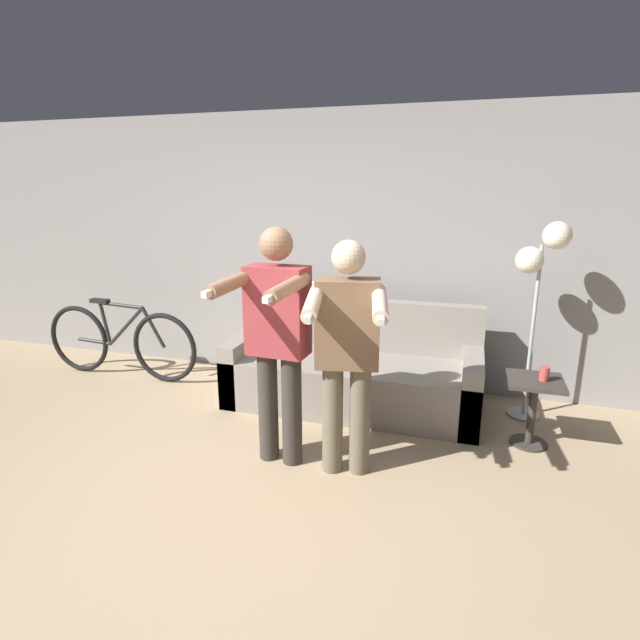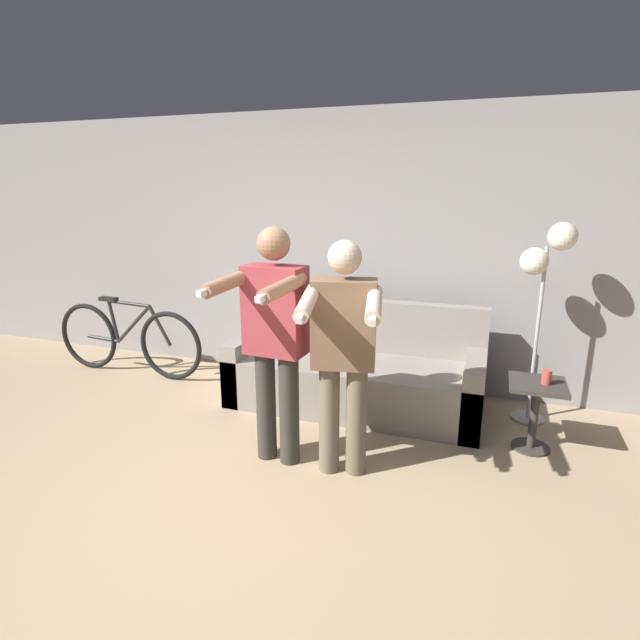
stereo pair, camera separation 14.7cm
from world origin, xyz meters
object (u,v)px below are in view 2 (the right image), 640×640
Objects in this scene: floor_lamp at (546,265)px; cup at (547,377)px; bicycle at (128,339)px; cat at (327,288)px; side_table at (536,402)px; person_right at (343,346)px; person_left at (274,332)px; couch at (355,375)px.

cup is at bearing -85.62° from floor_lamp.
cat is at bearing 8.90° from bicycle.
cat is at bearing 161.24° from side_table.
cup is at bearing 18.95° from person_right.
bicycle is at bearing -176.79° from floor_lamp.
person_left reaches higher than cup.
couch is 1.49m from side_table.
person_right is at bearing -148.07° from side_table.
couch reaches higher than cup.
person_left is 1.40m from cat.
side_table is at bearing -4.38° from bicycle.
cat is (-0.37, 0.30, 0.70)m from couch.
bicycle is at bearing 146.25° from person_right.
cat is at bearing 176.77° from floor_lamp.
person_left is 1.01× the size of floor_lamp.
person_left is at bearing -26.47° from bicycle.
floor_lamp is (1.26, 1.29, 0.40)m from person_right.
person_left is at bearing -143.43° from floor_lamp.
person_right is at bearing -149.44° from cup.
person_right is 14.83× the size of cup.
couch is 0.85m from cat.
floor_lamp is 4.02m from bicycle.
person_left is 2.20m from floor_lamp.
side_table is at bearing -18.76° from cat.
bicycle is at bearing 175.53° from cup.
cup is (1.30, 0.77, -0.33)m from person_right.
cat is 0.99× the size of side_table.
person_left is at bearing 168.34° from person_right.
bicycle reaches higher than cup.
person_right is 1.54m from cup.
person_right is 3.03× the size of cat.
person_right reaches higher than bicycle.
floor_lamp is at bearing 7.71° from couch.
person_left is 1.98m from cup.
cat is at bearing 140.78° from couch.
person_left is 1.04× the size of person_right.
cat is at bearing 97.68° from person_left.
side_table is at bearing -91.26° from floor_lamp.
side_table is (1.46, -0.32, 0.08)m from couch.
couch reaches higher than bicycle.
person_left is at bearing -155.85° from side_table.
couch is 4.15× the size of side_table.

